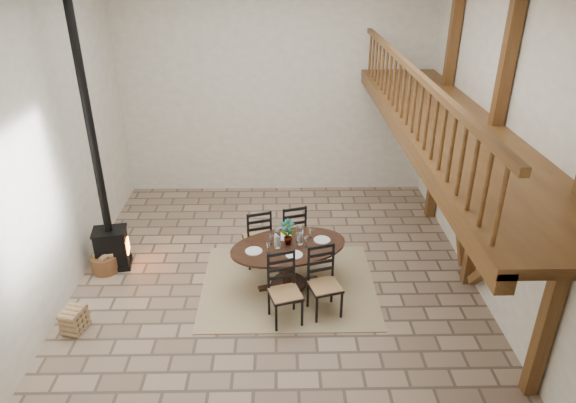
{
  "coord_description": "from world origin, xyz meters",
  "views": [
    {
      "loc": [
        0.07,
        -7.46,
        5.35
      ],
      "look_at": [
        0.21,
        0.4,
        1.42
      ],
      "focal_mm": 32.0,
      "sensor_mm": 36.0,
      "label": 1
    }
  ],
  "objects_px": {
    "dining_table": "(288,264)",
    "wood_stove": "(106,212)",
    "log_stack": "(74,320)",
    "log_basket": "(105,262)"
  },
  "relations": [
    {
      "from": "dining_table",
      "to": "log_stack",
      "type": "distance_m",
      "value": 3.51
    },
    {
      "from": "wood_stove",
      "to": "log_basket",
      "type": "xyz_separation_m",
      "value": [
        -0.12,
        -0.14,
        -0.97
      ]
    },
    {
      "from": "wood_stove",
      "to": "log_stack",
      "type": "height_order",
      "value": "wood_stove"
    },
    {
      "from": "wood_stove",
      "to": "log_stack",
      "type": "bearing_deg",
      "value": -102.39
    },
    {
      "from": "dining_table",
      "to": "log_stack",
      "type": "height_order",
      "value": "dining_table"
    },
    {
      "from": "log_stack",
      "to": "wood_stove",
      "type": "bearing_deg",
      "value": 86.78
    },
    {
      "from": "dining_table",
      "to": "wood_stove",
      "type": "relative_size",
      "value": 0.49
    },
    {
      "from": "wood_stove",
      "to": "log_basket",
      "type": "distance_m",
      "value": 0.99
    },
    {
      "from": "dining_table",
      "to": "log_basket",
      "type": "bearing_deg",
      "value": 154.6
    },
    {
      "from": "dining_table",
      "to": "log_stack",
      "type": "xyz_separation_m",
      "value": [
        -3.32,
        -1.1,
        -0.26
      ]
    }
  ]
}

